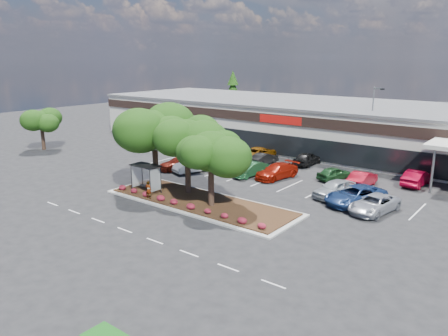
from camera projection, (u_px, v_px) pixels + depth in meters
The scene contains 26 objects.
ground at pixel (186, 222), 33.71m from camera, with size 160.00×160.00×0.00m, color black.
retail_store at pixel (357, 128), 58.79m from camera, with size 80.40×25.20×6.25m.
landscape_island at pixel (200, 202), 37.93m from camera, with size 18.00×6.00×0.26m.
lane_markings at pixel (259, 190), 41.75m from camera, with size 33.12×20.06×0.01m.
shrub_row at pixel (184, 204), 36.23m from camera, with size 17.00×0.80×0.50m, color maroon, non-canonical shape.
bus_shelter at pixel (147, 170), 39.87m from camera, with size 2.75×1.55×2.59m.
island_tree_west at pixel (155, 147), 40.89m from camera, with size 7.20×7.20×7.89m, color #16330B, non-canonical shape.
island_tree_mid at pixel (187, 153), 39.40m from camera, with size 6.60×6.60×7.32m, color #16330B, non-canonical shape.
island_tree_east at pixel (211, 168), 35.97m from camera, with size 5.80×5.80×6.50m, color #16330B, non-canonical shape.
tree_west_far at pixel (42, 129), 59.42m from camera, with size 4.80×4.80×5.61m, color #16330B, non-canonical shape.
conifer_north_west at pixel (233, 96), 85.51m from camera, with size 4.40×4.40×10.00m, color #16330B.
person_waiting at pixel (148, 190), 38.34m from camera, with size 0.57×0.38×1.57m, color #594C47.
light_pole at pixel (372, 130), 51.66m from camera, with size 1.43×0.50×9.02m.
car_0 at pixel (179, 163), 49.41m from camera, with size 2.00×4.93×1.43m, color maroon.
car_1 at pixel (195, 165), 48.24m from camera, with size 1.71×4.91×1.62m, color silver.
car_3 at pixel (250, 169), 46.52m from camera, with size 1.59×4.56×1.50m, color #164322.
car_4 at pixel (277, 171), 45.65m from camera, with size 2.16×5.31×1.54m, color maroon.
car_5 at pixel (334, 189), 39.50m from camera, with size 1.88×4.67×1.59m, color #9CA3A8.
car_6 at pixel (355, 195), 37.51m from camera, with size 2.69×5.84×1.62m, color navy.
car_7 at pixel (374, 204), 35.58m from camera, with size 2.40×5.21×1.45m, color #9B9DA7.
car_10 at pixel (264, 159), 51.75m from camera, with size 1.43×4.11×1.35m, color black.
car_11 at pixel (259, 153), 54.17m from camera, with size 2.64×5.73×1.59m, color #683906.
car_12 at pixel (307, 159), 51.29m from camera, with size 1.84×4.58×1.56m, color black.
car_13 at pixel (334, 173), 45.16m from camera, with size 1.61×3.99×1.36m, color #1B4520.
car_14 at pixel (362, 179), 42.73m from camera, with size 1.64×4.70×1.55m, color maroon.
car_15 at pixel (417, 178), 43.14m from camera, with size 1.67×4.80×1.58m, color maroon.
Camera 1 is at (21.82, -23.11, 12.34)m, focal length 35.00 mm.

